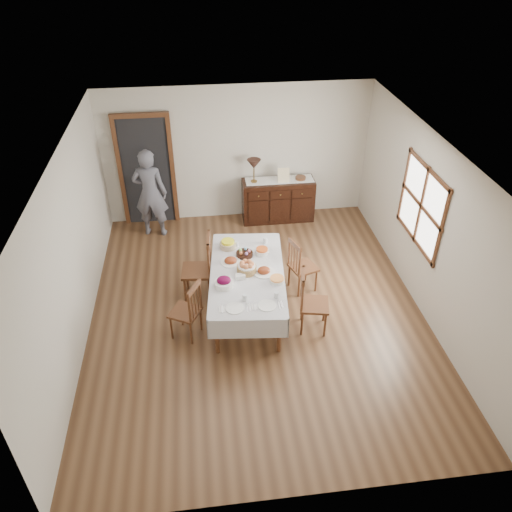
{
  "coord_description": "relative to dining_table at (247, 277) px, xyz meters",
  "views": [
    {
      "loc": [
        -0.74,
        -5.79,
        5.05
      ],
      "look_at": [
        0.0,
        0.1,
        0.95
      ],
      "focal_mm": 35.0,
      "sensor_mm": 36.0,
      "label": 1
    }
  ],
  "objects": [
    {
      "name": "runner",
      "position": [
        0.92,
        2.71,
        0.2
      ],
      "size": [
        1.3,
        0.35,
        0.01
      ],
      "color": "white",
      "rests_on": "sideboard"
    },
    {
      "name": "setting_left",
      "position": [
        -0.21,
        -0.74,
        0.11
      ],
      "size": [
        0.43,
        0.31,
        0.1
      ],
      "color": "white",
      "rests_on": "dining_table"
    },
    {
      "name": "pineapple_bowl",
      "position": [
        -0.23,
        0.67,
        0.15
      ],
      "size": [
        0.26,
        0.26,
        0.13
      ],
      "color": "tan",
      "rests_on": "dining_table"
    },
    {
      "name": "glass_far_b",
      "position": [
        0.37,
        0.72,
        0.14
      ],
      "size": [
        0.07,
        0.07,
        0.1
      ],
      "color": "white",
      "rests_on": "dining_table"
    },
    {
      "name": "bread_basket",
      "position": [
        -0.01,
        -0.0,
        0.17
      ],
      "size": [
        0.29,
        0.29,
        0.18
      ],
      "color": "olive",
      "rests_on": "dining_table"
    },
    {
      "name": "beet_bowl",
      "position": [
        -0.36,
        -0.3,
        0.15
      ],
      "size": [
        0.27,
        0.27,
        0.16
      ],
      "color": "white",
      "rests_on": "dining_table"
    },
    {
      "name": "table_lamp",
      "position": [
        0.43,
        2.69,
        0.55
      ],
      "size": [
        0.26,
        0.26,
        0.46
      ],
      "color": "brown",
      "rests_on": "sideboard"
    },
    {
      "name": "sideboard",
      "position": [
        0.9,
        2.68,
        -0.22
      ],
      "size": [
        1.38,
        0.51,
        0.83
      ],
      "color": "black",
      "rests_on": "ground"
    },
    {
      "name": "chair_right_far",
      "position": [
        0.89,
        0.41,
        -0.16
      ],
      "size": [
        0.49,
        0.49,
        0.94
      ],
      "rotation": [
        0.0,
        0.0,
        1.9
      ],
      "color": "#532F1A",
      "rests_on": "ground"
    },
    {
      "name": "person",
      "position": [
        -1.5,
        2.44,
        0.27
      ],
      "size": [
        0.62,
        0.45,
        1.81
      ],
      "primitive_type": "imported",
      "rotation": [
        0.0,
        0.0,
        2.97
      ],
      "color": "#585865",
      "rests_on": "ground"
    },
    {
      "name": "ham_platter_b",
      "position": [
        0.24,
        -0.05,
        0.12
      ],
      "size": [
        0.32,
        0.32,
        0.11
      ],
      "color": "white",
      "rests_on": "dining_table"
    },
    {
      "name": "chair_left_far",
      "position": [
        -0.68,
        0.43,
        -0.08
      ],
      "size": [
        0.49,
        0.49,
        1.1
      ],
      "rotation": [
        0.0,
        0.0,
        -1.65
      ],
      "color": "#532F1A",
      "rests_on": "ground"
    },
    {
      "name": "picture_frame",
      "position": [
        0.98,
        2.62,
        0.34
      ],
      "size": [
        0.22,
        0.08,
        0.28
      ],
      "color": "beige",
      "rests_on": "sideboard"
    },
    {
      "name": "ham_platter_a",
      "position": [
        -0.22,
        0.26,
        0.12
      ],
      "size": [
        0.3,
        0.3,
        0.11
      ],
      "color": "white",
      "rests_on": "dining_table"
    },
    {
      "name": "carrot_bowl",
      "position": [
        0.28,
        0.44,
        0.13
      ],
      "size": [
        0.21,
        0.21,
        0.09
      ],
      "color": "white",
      "rests_on": "dining_table"
    },
    {
      "name": "deco_bowl",
      "position": [
        1.33,
        2.69,
        0.23
      ],
      "size": [
        0.2,
        0.2,
        0.06
      ],
      "color": "#532F1A",
      "rests_on": "sideboard"
    },
    {
      "name": "ground",
      "position": [
        0.14,
        -0.04,
        -0.64
      ],
      "size": [
        6.0,
        6.0,
        0.0
      ],
      "primitive_type": "plane",
      "color": "brown"
    },
    {
      "name": "setting_right",
      "position": [
        0.23,
        -0.74,
        0.11
      ],
      "size": [
        0.43,
        0.31,
        0.1
      ],
      "color": "white",
      "rests_on": "dining_table"
    },
    {
      "name": "room_shell",
      "position": [
        -0.01,
        0.38,
        1.01
      ],
      "size": [
        5.02,
        6.02,
        2.65
      ],
      "color": "silver",
      "rests_on": "ground"
    },
    {
      "name": "casserole_dish",
      "position": [
        0.4,
        -0.29,
        0.12
      ],
      "size": [
        0.21,
        0.21,
        0.07
      ],
      "color": "white",
      "rests_on": "dining_table"
    },
    {
      "name": "butter_dish",
      "position": [
        -0.11,
        -0.15,
        0.12
      ],
      "size": [
        0.15,
        0.1,
        0.07
      ],
      "color": "white",
      "rests_on": "dining_table"
    },
    {
      "name": "chair_right_near",
      "position": [
        0.86,
        -0.51,
        -0.14
      ],
      "size": [
        0.48,
        0.48,
        0.98
      ],
      "rotation": [
        0.0,
        0.0,
        1.37
      ],
      "color": "#532F1A",
      "rests_on": "ground"
    },
    {
      "name": "egg_basket",
      "position": [
        0.01,
        0.42,
        0.12
      ],
      "size": [
        0.26,
        0.26,
        0.11
      ],
      "color": "black",
      "rests_on": "dining_table"
    },
    {
      "name": "dining_table",
      "position": [
        0.0,
        0.0,
        0.0
      ],
      "size": [
        1.27,
        2.2,
        0.72
      ],
      "rotation": [
        0.0,
        0.0,
        -0.1
      ],
      "color": "silver",
      "rests_on": "ground"
    },
    {
      "name": "glass_far_a",
      "position": [
        -0.09,
        0.69,
        0.13
      ],
      "size": [
        0.06,
        0.06,
        0.09
      ],
      "color": "white",
      "rests_on": "dining_table"
    },
    {
      "name": "chair_left_near",
      "position": [
        -0.89,
        -0.45,
        -0.17
      ],
      "size": [
        0.52,
        0.52,
        0.93
      ],
      "rotation": [
        0.0,
        0.0,
        -2.06
      ],
      "color": "#532F1A",
      "rests_on": "ground"
    }
  ]
}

